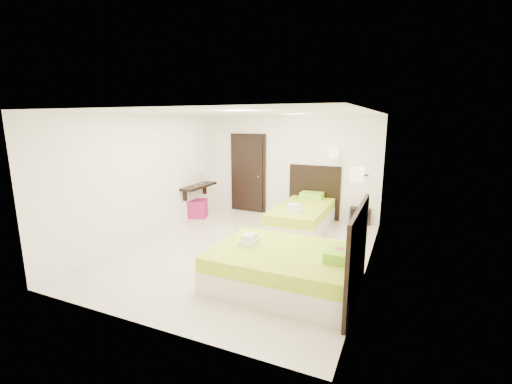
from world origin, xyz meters
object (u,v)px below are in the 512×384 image
at_px(bed_double, 289,266).
at_px(nightstand, 359,215).
at_px(ottoman, 198,208).
at_px(bed_single, 303,215).

xyz_separation_m(bed_double, nightstand, (0.53, 3.79, -0.11)).
bearing_deg(nightstand, ottoman, -177.78).
relative_size(nightstand, ottoman, 1.01).
relative_size(bed_single, nightstand, 4.74).
relative_size(bed_double, ottoman, 4.70).
distance_m(bed_double, nightstand, 3.83).
distance_m(bed_single, nightstand, 1.51).
xyz_separation_m(nightstand, ottoman, (-3.91, -1.15, 0.02)).
height_order(bed_single, bed_double, bed_single).
bearing_deg(bed_single, ottoman, -176.85).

